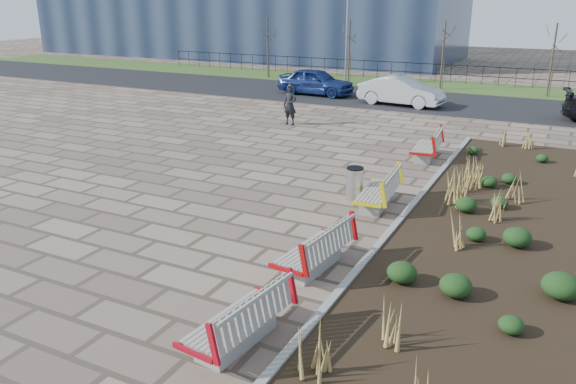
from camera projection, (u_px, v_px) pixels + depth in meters
The scene contains 19 objects.
ground at pixel (162, 262), 11.98m from camera, with size 120.00×120.00×0.00m, color #816B59.
planting_bed at pixel (501, 230), 13.51m from camera, with size 4.50×18.00×0.10m, color black.
planting_curb at pixel (406, 213), 14.50m from camera, with size 0.16×18.00×0.15m, color gray.
grass_verge_far at pixel (445, 86), 35.56m from camera, with size 80.00×5.00×0.04m, color #33511E.
road at pixel (421, 101), 30.51m from camera, with size 80.00×7.00×0.02m, color black.
bench_a at pixel (236, 317), 9.02m from camera, with size 0.90×2.10×1.00m, color #B00B1A, non-canonical shape.
bench_b at pixel (313, 247), 11.53m from camera, with size 0.90×2.10×1.00m, color #AF0B0E, non-canonical shape.
bench_c at pixel (377, 189), 14.98m from camera, with size 0.90×2.10×1.00m, color yellow, non-canonical shape.
bench_d at pixel (426, 145), 19.50m from camera, with size 0.90×2.10×1.00m, color #A90F0B, non-canonical shape.
litter_bin at pixel (354, 185), 15.45m from camera, with size 0.46×0.46×0.95m, color #B2B2B7.
pedestrian at pixel (290, 105), 24.65m from camera, with size 0.64×0.42×1.75m, color black.
car_blue at pixel (316, 82), 32.18m from camera, with size 1.77×4.39×1.50m, color navy.
car_silver at pixel (401, 91), 29.10m from camera, with size 1.54×4.41×1.45m, color #B0B4B8.
tree_a at pixel (268, 48), 38.76m from camera, with size 1.40×1.40×4.00m, color #4C3D2D, non-canonical shape.
tree_b at pixel (349, 51), 36.19m from camera, with size 1.40×1.40×4.00m, color #4C3D2D, non-canonical shape.
tree_c at pixel (443, 56), 33.63m from camera, with size 1.40×1.40×4.00m, color #4C3D2D, non-canonical shape.
tree_d at pixel (552, 60), 31.07m from camera, with size 1.40×1.40×4.00m, color #4C3D2D, non-canonical shape.
lamp_west at pixel (347, 36), 35.44m from camera, with size 0.24×0.60×6.00m, color gray, non-canonical shape.
railing_fence at pixel (451, 73), 36.62m from camera, with size 44.00×0.10×1.20m, color black, non-canonical shape.
Camera 1 is at (7.30, -8.43, 5.37)m, focal length 35.00 mm.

